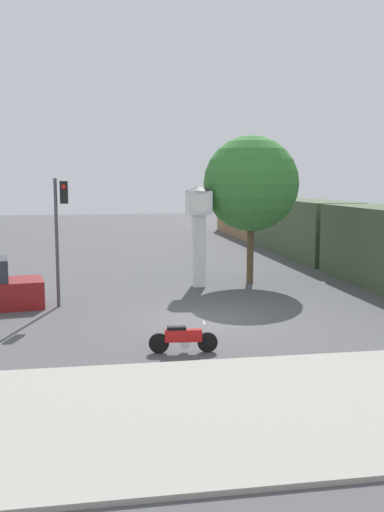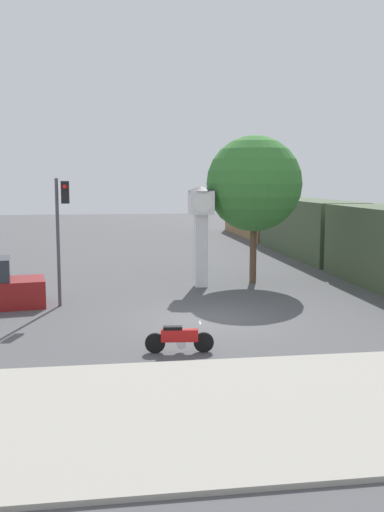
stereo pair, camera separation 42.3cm
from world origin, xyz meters
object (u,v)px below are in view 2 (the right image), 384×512
object	(u,v)px
clock_tower	(201,220)
street_tree	(254,184)
freight_train	(307,227)
traffic_light	(61,219)
motorcycle	(179,338)

from	to	relation	value
clock_tower	street_tree	size ratio (longest dim) A/B	0.66
street_tree	freight_train	bearing A→B (deg)	57.52
clock_tower	traffic_light	distance (m)	6.38
street_tree	motorcycle	bearing A→B (deg)	-114.63
street_tree	traffic_light	bearing A→B (deg)	-155.52
motorcycle	street_tree	size ratio (longest dim) A/B	0.28
freight_train	clock_tower	bearing A→B (deg)	-130.47
freight_train	motorcycle	bearing A→B (deg)	-118.50
motorcycle	traffic_light	distance (m)	7.71
freight_train	traffic_light	distance (m)	18.74
motorcycle	street_tree	world-z (taller)	street_tree
traffic_light	freight_train	bearing A→B (deg)	42.56
motorcycle	freight_train	distance (m)	21.57
motorcycle	freight_train	world-z (taller)	freight_train
clock_tower	freight_train	distance (m)	12.64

